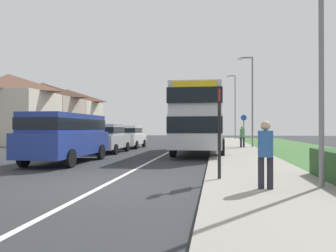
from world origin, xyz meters
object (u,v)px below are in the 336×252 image
Objects in this scene: street_lamp_mid at (251,95)px; street_lamp_far at (234,103)px; double_decker_bus at (200,118)px; pedestrian_walking_away at (242,135)px; cycle_route_sign at (244,129)px; parked_van_blue at (66,134)px; bus_stop_sign at (219,127)px; parked_car_white at (129,136)px; parked_car_silver at (107,137)px; pedestrian_at_stop at (266,151)px.

street_lamp_far is at bearing 90.63° from street_lamp_mid.
double_decker_bus is 6.40m from street_lamp_mid.
cycle_route_sign is at bearing 81.57° from pedestrian_walking_away.
street_lamp_mid is at bearing 51.96° from parked_van_blue.
bus_stop_sign is at bearing -93.82° from street_lamp_far.
parked_van_blue is 0.81× the size of street_lamp_mid.
parked_car_white is at bearing -115.15° from street_lamp_far.
parked_car_silver is 0.98× the size of parked_car_white.
parked_car_white is 1.66× the size of cycle_route_sign.
cycle_route_sign is (2.03, 16.79, -0.11)m from bus_stop_sign.
pedestrian_at_stop is 1.00× the size of pedestrian_walking_away.
parked_van_blue is 2.17× the size of cycle_route_sign.
pedestrian_walking_away is 19.08m from street_lamp_far.
parked_car_silver is at bearing -149.09° from pedestrian_walking_away.
pedestrian_walking_away is at bearing -98.43° from cycle_route_sign.
street_lamp_mid is at bearing -89.37° from street_lamp_far.
parked_van_blue reaches higher than pedestrian_walking_away.
bus_stop_sign reaches higher than parked_van_blue.
double_decker_bus is 6.13× the size of pedestrian_walking_away.
parked_car_silver is at bearing -142.99° from cycle_route_sign.
street_lamp_far is at bearing 81.84° from double_decker_bus.
bus_stop_sign is 16.24m from street_lamp_mid.
double_decker_bus is 6.13× the size of pedestrian_at_stop.
pedestrian_walking_away is 1.56m from cycle_route_sign.
cycle_route_sign is 2.69m from street_lamp_mid.
double_decker_bus is 12.48m from pedestrian_at_stop.
street_lamp_far is at bearing 86.18° from bus_stop_sign.
street_lamp_mid is (0.66, 0.56, 2.94)m from pedestrian_walking_away.
street_lamp_far reaches higher than street_lamp_mid.
pedestrian_at_stop is at bearing -54.21° from bus_stop_sign.
pedestrian_walking_away is (2.86, 4.48, -1.17)m from double_decker_bus.
cycle_route_sign is at bearing 86.83° from pedestrian_at_stop.
parked_van_blue is 13.72m from pedestrian_walking_away.
double_decker_bus is 8.47m from parked_van_blue.
cycle_route_sign reaches higher than parked_car_silver.
cycle_route_sign is at bearing 83.10° from bus_stop_sign.
pedestrian_at_stop is (7.59, -16.62, 0.06)m from parked_car_white.
parked_car_silver is at bearing -148.35° from street_lamp_mid.
parked_car_white is 9.55m from street_lamp_mid.
street_lamp_mid reaches higher than cycle_route_sign.
cycle_route_sign is at bearing 55.44° from parked_van_blue.
pedestrian_walking_away is 0.64× the size of bus_stop_sign.
bus_stop_sign is (-1.81, -15.32, 0.56)m from pedestrian_walking_away.
pedestrian_walking_away is 15.43m from bus_stop_sign.
parked_van_blue reaches higher than parked_car_white.
parked_car_white is (0.09, 4.95, -0.03)m from parked_car_silver.
pedestrian_at_stop is 17.60m from street_lamp_mid.
parked_car_silver is 13.97m from pedestrian_at_stop.
street_lamp_far reaches higher than parked_car_silver.
street_lamp_mid is at bearing 31.65° from parked_car_silver.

